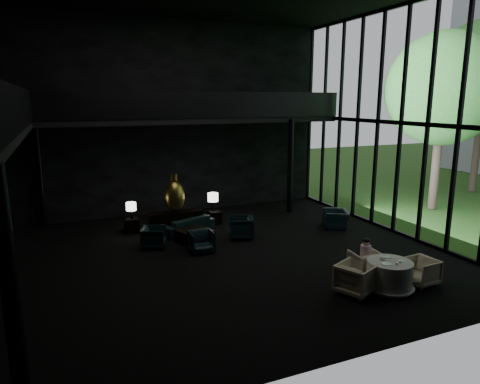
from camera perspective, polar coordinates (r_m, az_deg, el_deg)
name	(u,v)px	position (r m, az deg, el deg)	size (l,w,h in m)	color
floor	(217,258)	(13.44, -3.08, -8.73)	(14.00, 12.00, 0.02)	black
wall_back	(167,119)	(18.33, -9.71, 9.54)	(14.00, 0.04, 8.00)	black
wall_front	(339,149)	(7.24, 13.01, 5.56)	(14.00, 0.04, 8.00)	black
curtain_wall	(401,123)	(16.29, 20.69, 8.62)	(0.20, 12.00, 8.00)	black
mezzanine_back	(197,120)	(17.63, -5.74, 9.55)	(12.00, 2.00, 0.25)	black
railing_left	(22,108)	(11.85, -27.11, 9.93)	(0.06, 12.00, 1.00)	black
railing_back	(205,105)	(16.66, -4.74, 11.48)	(12.00, 0.06, 1.00)	black
column_sw	(12,310)	(6.78, -28.09, -13.72)	(0.24, 0.24, 4.00)	black
column_nw	(40,176)	(17.76, -25.13, 1.98)	(0.24, 0.24, 4.00)	black
column_ne	(290,167)	(18.43, 6.71, 3.39)	(0.24, 0.24, 4.00)	black
tree_near	(443,89)	(20.57, 25.46, 12.27)	(4.80, 4.80, 7.65)	#382D23
console	(176,220)	(16.38, -8.57, -3.75)	(2.09, 0.47, 0.66)	black
bronze_urn	(175,196)	(16.20, -8.73, -0.49)	(0.77, 0.77, 1.43)	#B28237
side_table_left	(132,225)	(16.30, -14.22, -4.33)	(0.48, 0.48, 0.53)	black
table_lamp_left	(131,207)	(16.07, -14.32, -1.97)	(0.37, 0.37, 0.61)	black
side_table_right	(215,217)	(16.93, -3.39, -3.40)	(0.46, 0.46, 0.50)	black
table_lamp_right	(213,198)	(16.92, -3.63, -0.80)	(0.41, 0.41, 0.69)	black
sofa	(187,222)	(15.85, -7.11, -4.01)	(2.04, 0.60, 0.80)	black
lounge_armchair_west	(154,236)	(14.47, -11.41, -5.83)	(0.74, 0.69, 0.76)	#172934
lounge_armchair_east	(241,225)	(15.11, 0.17, -4.46)	(0.91, 0.85, 0.93)	black
lounge_armchair_south	(201,241)	(13.83, -5.17, -6.49)	(0.73, 0.68, 0.75)	#122D36
window_armchair	(336,217)	(16.79, 12.66, -3.23)	(0.95, 0.62, 0.83)	black
coffee_table	(195,236)	(14.78, -6.06, -5.89)	(1.00, 1.00, 0.45)	black
dining_table	(389,277)	(11.87, 19.25, -10.64)	(1.30, 1.30, 0.75)	white
dining_chair_north	(366,262)	(12.48, 16.39, -9.00)	(0.76, 0.71, 0.78)	beige
dining_chair_east	(421,270)	(12.45, 22.95, -9.58)	(0.75, 0.70, 0.77)	beige
dining_chair_west	(356,275)	(11.32, 15.16, -10.68)	(0.93, 0.87, 0.96)	tan
child	(366,249)	(12.42, 16.42, -7.29)	(0.29, 0.29, 0.62)	#D0899A
plate_a	(386,264)	(11.50, 18.94, -9.05)	(0.25, 0.25, 0.02)	white
plate_b	(388,257)	(12.01, 19.19, -8.17)	(0.23, 0.23, 0.02)	white
saucer	(401,261)	(11.84, 20.65, -8.58)	(0.13, 0.13, 0.01)	white
coffee_cup	(400,261)	(11.71, 20.59, -8.64)	(0.07, 0.07, 0.06)	white
cereal_bowl	(382,258)	(11.76, 18.45, -8.38)	(0.16, 0.16, 0.08)	white
cream_pot	(397,264)	(11.52, 20.17, -8.96)	(0.06, 0.06, 0.07)	#99999E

